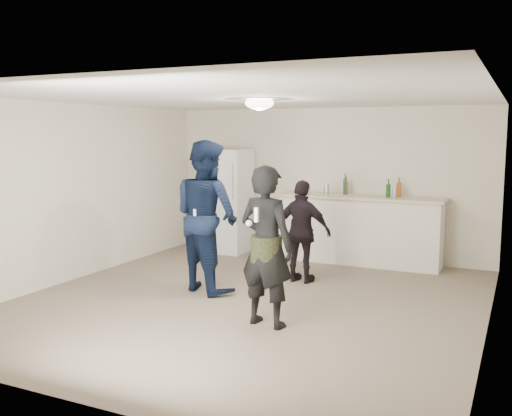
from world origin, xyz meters
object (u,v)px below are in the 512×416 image
at_px(shaker, 327,190).
at_px(counter, 358,231).
at_px(fridge, 228,201).
at_px(man, 206,216).
at_px(woman, 266,246).
at_px(spectator, 302,232).

bearing_deg(shaker, counter, 10.31).
relative_size(fridge, man, 0.90).
xyz_separation_m(woman, spectator, (-0.30, 1.88, -0.16)).
bearing_deg(woman, shaker, -74.23).
bearing_deg(spectator, fridge, -32.07).
xyz_separation_m(shaker, woman, (0.42, -3.29, -0.30)).
xyz_separation_m(counter, fridge, (-2.32, -0.07, 0.38)).
bearing_deg(woman, counter, -82.97).
bearing_deg(woman, man, -27.86).
relative_size(man, spectator, 1.39).
xyz_separation_m(shaker, spectator, (0.12, -1.41, -0.46)).
height_order(shaker, spectator, spectator).
bearing_deg(shaker, spectator, -85.07).
relative_size(fridge, woman, 1.03).
distance_m(counter, shaker, 0.83).
relative_size(fridge, spectator, 1.25).
height_order(fridge, woman, fridge).
height_order(woman, spectator, woman).
distance_m(man, spectator, 1.39).
relative_size(woman, spectator, 1.22).
relative_size(fridge, shaker, 10.59).
bearing_deg(counter, fridge, -178.27).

